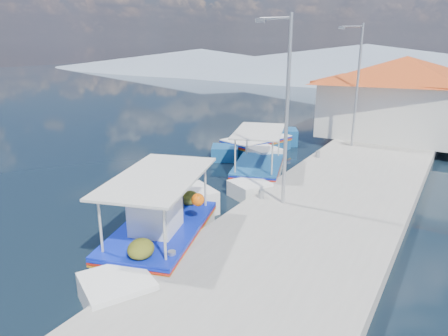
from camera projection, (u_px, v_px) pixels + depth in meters
The scene contains 9 objects.
ground at pixel (140, 209), 14.53m from camera, with size 160.00×160.00×0.00m, color black.
quay at pixel (352, 182), 16.48m from camera, with size 5.00×44.00×0.50m, color #A29F97.
bollards at pixel (296, 170), 16.77m from camera, with size 0.20×17.20×0.30m.
main_caique at pixel (163, 233), 11.67m from camera, with size 3.59×7.09×2.45m.
caique_green_canopy at pixel (259, 171), 17.62m from camera, with size 3.15×5.99×2.36m.
caique_blue_hull at pixel (257, 145), 21.98m from camera, with size 3.12×6.22×1.16m.
harbor_building at pixel (402, 95), 22.95m from camera, with size 10.49×10.49×4.40m.
lamp_post_near at pixel (285, 103), 12.81m from camera, with size 1.21×0.14×6.00m.
lamp_post_far at pixel (356, 80), 20.18m from camera, with size 1.21×0.14×6.00m.
Camera 1 is at (9.47, -9.99, 5.71)m, focal length 32.83 mm.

